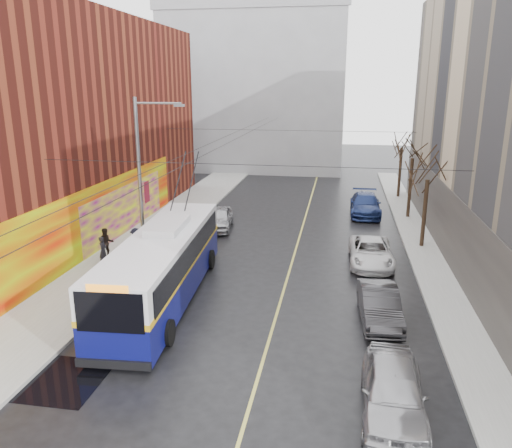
{
  "coord_description": "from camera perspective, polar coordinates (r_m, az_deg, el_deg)",
  "views": [
    {
      "loc": [
        3.95,
        -14.09,
        9.62
      ],
      "look_at": [
        -0.09,
        9.46,
        2.89
      ],
      "focal_mm": 35.0,
      "sensor_mm": 36.0,
      "label": 1
    }
  ],
  "objects": [
    {
      "name": "building_left",
      "position": [
        34.54,
        -25.98,
        9.81
      ],
      "size": [
        12.11,
        36.0,
        14.0
      ],
      "color": "#561911",
      "rests_on": "ground"
    },
    {
      "name": "catenary_wires",
      "position": [
        29.77,
        -2.96,
        9.2
      ],
      "size": [
        18.0,
        60.0,
        0.22
      ],
      "color": "black"
    },
    {
      "name": "parked_car_c",
      "position": [
        28.17,
        13.0,
        -3.17
      ],
      "size": [
        2.39,
        5.02,
        1.38
      ],
      "primitive_type": "imported",
      "rotation": [
        0.0,
        0.0,
        0.02
      ],
      "color": "silver",
      "rests_on": "ground"
    },
    {
      "name": "following_car",
      "position": [
        34.26,
        -4.27,
        0.66
      ],
      "size": [
        2.24,
        4.52,
        1.48
      ],
      "primitive_type": "imported",
      "rotation": [
        0.0,
        0.0,
        0.12
      ],
      "color": "#A1A2A6",
      "rests_on": "ground"
    },
    {
      "name": "pedestrian_c",
      "position": [
        29.09,
        -13.56,
        -2.02
      ],
      "size": [
        0.94,
        1.2,
        1.64
      ],
      "primitive_type": "imported",
      "rotation": [
        0.0,
        0.0,
        1.92
      ],
      "color": "black",
      "rests_on": "sidewalk_left"
    },
    {
      "name": "streetlight_pole",
      "position": [
        26.54,
        -12.83,
        4.98
      ],
      "size": [
        2.65,
        0.6,
        9.0
      ],
      "color": "slate",
      "rests_on": "ground"
    },
    {
      "name": "parked_car_a",
      "position": [
        16.23,
        15.41,
        -17.84
      ],
      "size": [
        2.02,
        4.72,
        1.59
      ],
      "primitive_type": "imported",
      "rotation": [
        0.0,
        0.0,
        -0.03
      ],
      "color": "#9C9CA1",
      "rests_on": "ground"
    },
    {
      "name": "pigeons_flying",
      "position": [
        25.34,
        -5.4,
        8.6
      ],
      "size": [
        2.47,
        1.77,
        1.94
      ],
      "color": "slate"
    },
    {
      "name": "sidewalk_left",
      "position": [
        30.24,
        -14.13,
        -3.17
      ],
      "size": [
        4.0,
        60.0,
        0.15
      ],
      "primitive_type": "cube",
      "color": "gray",
      "rests_on": "ground"
    },
    {
      "name": "puddle",
      "position": [
        18.71,
        -20.94,
        -16.35
      ],
      "size": [
        2.5,
        2.86,
        0.01
      ],
      "primitive_type": "cube",
      "color": "black",
      "rests_on": "ground"
    },
    {
      "name": "ground",
      "position": [
        17.51,
        -5.2,
        -17.67
      ],
      "size": [
        140.0,
        140.0,
        0.0
      ],
      "primitive_type": "plane",
      "color": "black",
      "rests_on": "ground"
    },
    {
      "name": "building_far",
      "position": [
        59.91,
        0.17,
        15.15
      ],
      "size": [
        20.5,
        12.1,
        18.0
      ],
      "color": "gray",
      "rests_on": "ground"
    },
    {
      "name": "sidewalk_right",
      "position": [
        28.23,
        19.49,
        -4.97
      ],
      "size": [
        2.0,
        60.0,
        0.15
      ],
      "primitive_type": "cube",
      "color": "gray",
      "rests_on": "ground"
    },
    {
      "name": "parked_car_d",
      "position": [
        38.77,
        12.39,
        2.19
      ],
      "size": [
        2.22,
        5.45,
        1.58
      ],
      "primitive_type": "imported",
      "rotation": [
        0.0,
        0.0,
        0.0
      ],
      "color": "navy",
      "rests_on": "ground"
    },
    {
      "name": "pedestrian_a",
      "position": [
        28.15,
        -17.08,
        -2.94
      ],
      "size": [
        0.4,
        0.59,
        1.59
      ],
      "primitive_type": "imported",
      "rotation": [
        0.0,
        0.0,
        1.61
      ],
      "color": "black",
      "rests_on": "sidewalk_left"
    },
    {
      "name": "parked_car_b",
      "position": [
        21.72,
        13.91,
        -8.95
      ],
      "size": [
        1.8,
        4.46,
        1.44
      ],
      "primitive_type": "imported",
      "rotation": [
        0.0,
        0.0,
        0.06
      ],
      "color": "#2B2A2D",
      "rests_on": "ground"
    },
    {
      "name": "tree_mid",
      "position": [
        37.68,
        17.55,
        8.35
      ],
      "size": [
        3.2,
        3.2,
        6.68
      ],
      "color": "black",
      "rests_on": "ground"
    },
    {
      "name": "trolleybus",
      "position": [
        23.16,
        -10.56,
        -4.62
      ],
      "size": [
        3.58,
        12.83,
        6.02
      ],
      "rotation": [
        0.0,
        0.0,
        0.06
      ],
      "color": "#0A0C4E",
      "rests_on": "ground"
    },
    {
      "name": "lane_line",
      "position": [
        29.79,
        4.5,
        -3.16
      ],
      "size": [
        0.12,
        50.0,
        0.01
      ],
      "primitive_type": "cube",
      "color": "#BFB74C",
      "rests_on": "ground"
    },
    {
      "name": "pedestrian_b",
      "position": [
        29.18,
        -16.72,
        -2.12
      ],
      "size": [
        1.06,
        1.03,
        1.72
      ],
      "primitive_type": "imported",
      "rotation": [
        0.0,
        0.0,
        0.65
      ],
      "color": "black",
      "rests_on": "sidewalk_left"
    },
    {
      "name": "tree_near",
      "position": [
        30.86,
        19.15,
        6.21
      ],
      "size": [
        3.2,
        3.2,
        6.4
      ],
      "color": "black",
      "rests_on": "ground"
    },
    {
      "name": "tree_far",
      "position": [
        44.6,
        16.4,
        9.34
      ],
      "size": [
        3.2,
        3.2,
        6.57
      ],
      "color": "black",
      "rests_on": "ground"
    }
  ]
}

